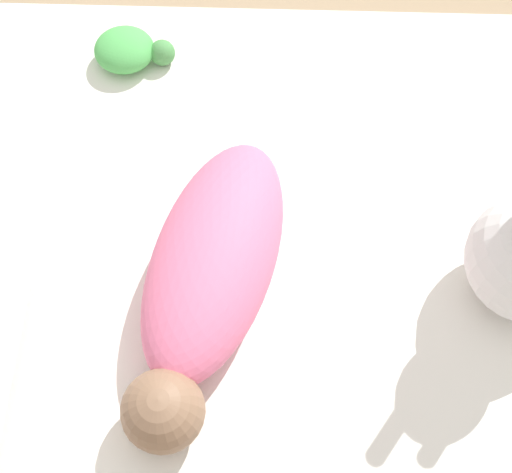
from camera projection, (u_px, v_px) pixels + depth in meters
ground_plane at (289, 270)px, 1.45m from camera, size 12.00×12.00×0.00m
bed_mattress at (291, 249)px, 1.37m from camera, size 1.45×1.06×0.19m
swaddled_baby at (208, 277)px, 1.16m from camera, size 0.30×0.56×0.14m
turtle_plush at (129, 50)px, 1.43m from camera, size 0.16×0.12×0.06m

